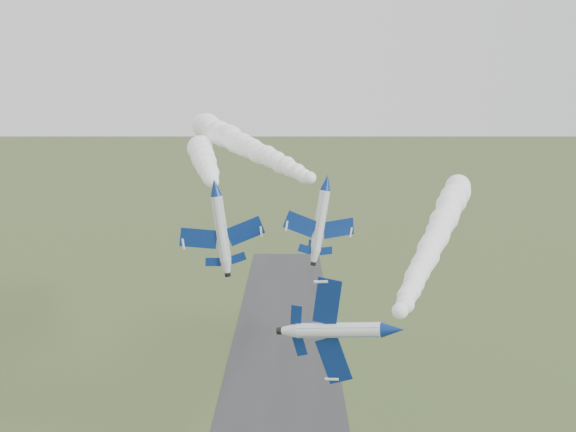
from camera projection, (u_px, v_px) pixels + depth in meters
jet_lead at (393, 330)px, 63.89m from camera, size 6.73×13.20×11.05m
smoke_trail_jet_lead at (438, 231)px, 99.30m from camera, size 25.81×68.59×5.03m
jet_pair_left at (215, 187)px, 86.88m from camera, size 11.68×13.87×3.52m
smoke_trail_jet_pair_left at (205, 161)px, 116.59m from camera, size 14.67×54.37×5.12m
jet_pair_right at (327, 182)px, 87.33m from camera, size 10.50×12.20×3.45m
smoke_trail_jet_pair_right at (244, 145)px, 123.06m from camera, size 33.64×69.25×5.68m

